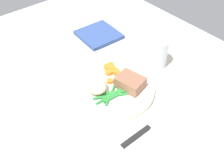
{
  "coord_description": "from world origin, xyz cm",
  "views": [
    {
      "loc": [
        40.25,
        -33.84,
        54.99
      ],
      "look_at": [
        0.2,
        -0.65,
        4.6
      ],
      "focal_mm": 41.98,
      "sensor_mm": 36.0,
      "label": 1
    }
  ],
  "objects_px": {
    "fork": "(78,62)",
    "dinner_plate": "(112,89)",
    "meat_portion": "(130,82)",
    "napkin": "(99,35)",
    "water_glass": "(156,54)",
    "knife": "(151,125)"
  },
  "relations": [
    {
      "from": "fork",
      "to": "dinner_plate",
      "type": "bearing_deg",
      "value": 0.27
    },
    {
      "from": "meat_portion",
      "to": "napkin",
      "type": "relative_size",
      "value": 0.55
    },
    {
      "from": "napkin",
      "to": "fork",
      "type": "bearing_deg",
      "value": -62.26
    },
    {
      "from": "meat_portion",
      "to": "water_glass",
      "type": "relative_size",
      "value": 0.8
    },
    {
      "from": "knife",
      "to": "napkin",
      "type": "relative_size",
      "value": 1.53
    },
    {
      "from": "meat_portion",
      "to": "knife",
      "type": "relative_size",
      "value": 0.36
    },
    {
      "from": "dinner_plate",
      "to": "fork",
      "type": "relative_size",
      "value": 1.45
    },
    {
      "from": "fork",
      "to": "water_glass",
      "type": "relative_size",
      "value": 1.82
    },
    {
      "from": "water_glass",
      "to": "napkin",
      "type": "relative_size",
      "value": 0.68
    },
    {
      "from": "dinner_plate",
      "to": "water_glass",
      "type": "distance_m",
      "value": 0.18
    },
    {
      "from": "dinner_plate",
      "to": "napkin",
      "type": "height_order",
      "value": "dinner_plate"
    },
    {
      "from": "fork",
      "to": "knife",
      "type": "distance_m",
      "value": 0.32
    },
    {
      "from": "fork",
      "to": "napkin",
      "type": "distance_m",
      "value": 0.16
    },
    {
      "from": "fork",
      "to": "knife",
      "type": "bearing_deg",
      "value": -0.66
    },
    {
      "from": "dinner_plate",
      "to": "meat_portion",
      "type": "xyz_separation_m",
      "value": [
        0.03,
        0.04,
        0.02
      ]
    },
    {
      "from": "napkin",
      "to": "meat_portion",
      "type": "bearing_deg",
      "value": -20.04
    },
    {
      "from": "meat_portion",
      "to": "dinner_plate",
      "type": "bearing_deg",
      "value": -130.6
    },
    {
      "from": "dinner_plate",
      "to": "water_glass",
      "type": "xyz_separation_m",
      "value": [
        -0.01,
        0.18,
        0.03
      ]
    },
    {
      "from": "meat_portion",
      "to": "water_glass",
      "type": "xyz_separation_m",
      "value": [
        -0.04,
        0.14,
        0.01
      ]
    },
    {
      "from": "fork",
      "to": "napkin",
      "type": "height_order",
      "value": "napkin"
    },
    {
      "from": "meat_portion",
      "to": "knife",
      "type": "xyz_separation_m",
      "value": [
        0.13,
        -0.04,
        -0.03
      ]
    },
    {
      "from": "dinner_plate",
      "to": "napkin",
      "type": "bearing_deg",
      "value": 150.23
    }
  ]
}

